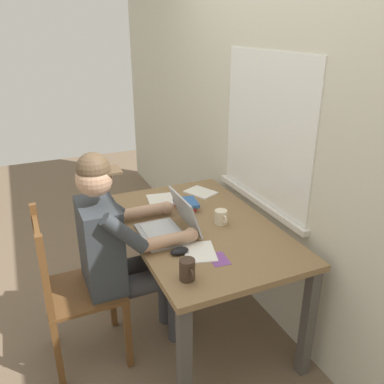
{
  "coord_description": "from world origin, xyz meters",
  "views": [
    {
      "loc": [
        1.95,
        -0.92,
        1.85
      ],
      "look_at": [
        -0.01,
        -0.05,
        0.95
      ],
      "focal_mm": 37.74,
      "sensor_mm": 36.0,
      "label": 1
    }
  ],
  "objects_px": {
    "book_stack_main": "(185,204)",
    "seated_person": "(120,246)",
    "landscape_photo_print": "(219,259)",
    "coffee_mug_white": "(221,217)",
    "wooden_chair": "(74,291)",
    "laptop": "(171,225)",
    "desk": "(200,238)",
    "coffee_mug_dark": "(187,270)",
    "computer_mouse": "(179,251)"
  },
  "relations": [
    {
      "from": "book_stack_main",
      "to": "landscape_photo_print",
      "type": "distance_m",
      "value": 0.65
    },
    {
      "from": "laptop",
      "to": "computer_mouse",
      "type": "height_order",
      "value": "laptop"
    },
    {
      "from": "computer_mouse",
      "to": "coffee_mug_dark",
      "type": "distance_m",
      "value": 0.23
    },
    {
      "from": "computer_mouse",
      "to": "coffee_mug_white",
      "type": "xyz_separation_m",
      "value": [
        -0.22,
        0.36,
        0.03
      ]
    },
    {
      "from": "desk",
      "to": "seated_person",
      "type": "relative_size",
      "value": 1.06
    },
    {
      "from": "computer_mouse",
      "to": "book_stack_main",
      "type": "relative_size",
      "value": 0.49
    },
    {
      "from": "landscape_photo_print",
      "to": "coffee_mug_white",
      "type": "bearing_deg",
      "value": 156.18
    },
    {
      "from": "coffee_mug_white",
      "to": "book_stack_main",
      "type": "bearing_deg",
      "value": -159.18
    },
    {
      "from": "wooden_chair",
      "to": "landscape_photo_print",
      "type": "distance_m",
      "value": 0.85
    },
    {
      "from": "laptop",
      "to": "coffee_mug_white",
      "type": "distance_m",
      "value": 0.32
    },
    {
      "from": "wooden_chair",
      "to": "book_stack_main",
      "type": "distance_m",
      "value": 0.87
    },
    {
      "from": "coffee_mug_dark",
      "to": "landscape_photo_print",
      "type": "distance_m",
      "value": 0.24
    },
    {
      "from": "desk",
      "to": "landscape_photo_print",
      "type": "xyz_separation_m",
      "value": [
        0.39,
        -0.07,
        0.09
      ]
    },
    {
      "from": "coffee_mug_white",
      "to": "coffee_mug_dark",
      "type": "bearing_deg",
      "value": -42.79
    },
    {
      "from": "wooden_chair",
      "to": "laptop",
      "type": "xyz_separation_m",
      "value": [
        0.04,
        0.57,
        0.32
      ]
    },
    {
      "from": "book_stack_main",
      "to": "laptop",
      "type": "bearing_deg",
      "value": -36.65
    },
    {
      "from": "seated_person",
      "to": "coffee_mug_dark",
      "type": "xyz_separation_m",
      "value": [
        0.5,
        0.2,
        0.09
      ]
    },
    {
      "from": "coffee_mug_white",
      "to": "book_stack_main",
      "type": "height_order",
      "value": "coffee_mug_white"
    },
    {
      "from": "computer_mouse",
      "to": "coffee_mug_white",
      "type": "height_order",
      "value": "coffee_mug_white"
    },
    {
      "from": "computer_mouse",
      "to": "coffee_mug_white",
      "type": "bearing_deg",
      "value": 121.28
    },
    {
      "from": "seated_person",
      "to": "laptop",
      "type": "xyz_separation_m",
      "value": [
        0.04,
        0.29,
        0.09
      ]
    },
    {
      "from": "coffee_mug_white",
      "to": "desk",
      "type": "bearing_deg",
      "value": -107.01
    },
    {
      "from": "wooden_chair",
      "to": "seated_person",
      "type": "bearing_deg",
      "value": 90.0
    },
    {
      "from": "coffee_mug_dark",
      "to": "seated_person",
      "type": "bearing_deg",
      "value": -158.31
    },
    {
      "from": "desk",
      "to": "book_stack_main",
      "type": "distance_m",
      "value": 0.28
    },
    {
      "from": "wooden_chair",
      "to": "book_stack_main",
      "type": "relative_size",
      "value": 4.66
    },
    {
      "from": "computer_mouse",
      "to": "book_stack_main",
      "type": "distance_m",
      "value": 0.57
    },
    {
      "from": "seated_person",
      "to": "landscape_photo_print",
      "type": "relative_size",
      "value": 9.64
    },
    {
      "from": "computer_mouse",
      "to": "coffee_mug_dark",
      "type": "height_order",
      "value": "coffee_mug_dark"
    },
    {
      "from": "coffee_mug_white",
      "to": "landscape_photo_print",
      "type": "height_order",
      "value": "coffee_mug_white"
    },
    {
      "from": "laptop",
      "to": "landscape_photo_print",
      "type": "xyz_separation_m",
      "value": [
        0.36,
        0.12,
        -0.05
      ]
    },
    {
      "from": "book_stack_main",
      "to": "desk",
      "type": "bearing_deg",
      "value": -2.62
    },
    {
      "from": "coffee_mug_white",
      "to": "coffee_mug_dark",
      "type": "xyz_separation_m",
      "value": [
        0.44,
        -0.41,
        0.01
      ]
    },
    {
      "from": "seated_person",
      "to": "coffee_mug_dark",
      "type": "bearing_deg",
      "value": 21.69
    },
    {
      "from": "laptop",
      "to": "computer_mouse",
      "type": "relative_size",
      "value": 3.3
    },
    {
      "from": "book_stack_main",
      "to": "seated_person",
      "type": "bearing_deg",
      "value": -64.66
    },
    {
      "from": "seated_person",
      "to": "computer_mouse",
      "type": "distance_m",
      "value": 0.37
    },
    {
      "from": "desk",
      "to": "computer_mouse",
      "type": "relative_size",
      "value": 13.28
    },
    {
      "from": "seated_person",
      "to": "laptop",
      "type": "bearing_deg",
      "value": 81.39
    },
    {
      "from": "desk",
      "to": "coffee_mug_white",
      "type": "xyz_separation_m",
      "value": [
        0.04,
        0.12,
        0.14
      ]
    },
    {
      "from": "seated_person",
      "to": "coffee_mug_dark",
      "type": "relative_size",
      "value": 10.99
    },
    {
      "from": "laptop",
      "to": "book_stack_main",
      "type": "distance_m",
      "value": 0.35
    },
    {
      "from": "wooden_chair",
      "to": "book_stack_main",
      "type": "xyz_separation_m",
      "value": [
        -0.24,
        0.78,
        0.29
      ]
    },
    {
      "from": "desk",
      "to": "computer_mouse",
      "type": "bearing_deg",
      "value": -42.87
    },
    {
      "from": "computer_mouse",
      "to": "landscape_photo_print",
      "type": "xyz_separation_m",
      "value": [
        0.13,
        0.16,
        -0.02
      ]
    },
    {
      "from": "laptop",
      "to": "book_stack_main",
      "type": "xyz_separation_m",
      "value": [
        -0.28,
        0.21,
        -0.03
      ]
    },
    {
      "from": "seated_person",
      "to": "coffee_mug_white",
      "type": "height_order",
      "value": "seated_person"
    },
    {
      "from": "seated_person",
      "to": "computer_mouse",
      "type": "relative_size",
      "value": 12.53
    },
    {
      "from": "coffee_mug_dark",
      "to": "computer_mouse",
      "type": "bearing_deg",
      "value": 167.05
    },
    {
      "from": "wooden_chair",
      "to": "coffee_mug_dark",
      "type": "bearing_deg",
      "value": 43.86
    }
  ]
}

